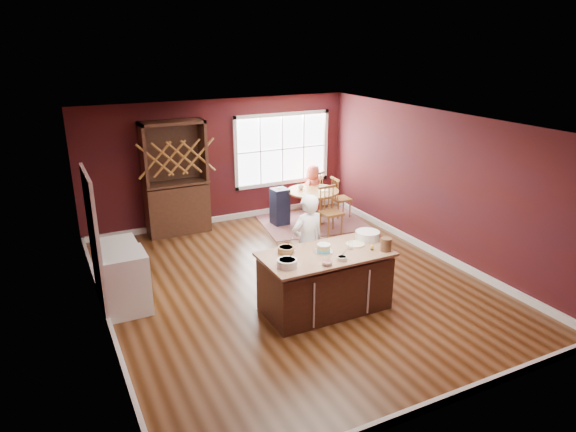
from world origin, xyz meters
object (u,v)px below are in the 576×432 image
object	(u,v)px
baker	(307,243)
layer_cake	(324,248)
chair_north	(313,191)
chair_south	(331,211)
dining_table	(313,200)
chair_east	(341,197)
high_chair	(280,206)
seated_woman	(313,190)
kitchen_island	(325,282)
toddler	(275,188)
washer	(125,283)
dryer	(118,268)
hutch	(175,178)

from	to	relation	value
baker	layer_cake	distance (m)	0.68
chair_north	chair_south	bearing A→B (deg)	49.89
dining_table	chair_east	bearing A→B (deg)	4.69
high_chair	dining_table	bearing A→B (deg)	-21.92
seated_woman	high_chair	world-z (taller)	seated_woman
chair_east	high_chair	size ratio (longest dim) A/B	1.12
kitchen_island	seated_woman	distance (m)	4.40
chair_north	toddler	world-z (taller)	chair_north
washer	dryer	xyz separation A→B (m)	(0.00, 0.64, -0.02)
kitchen_island	hutch	bearing A→B (deg)	104.87
kitchen_island	layer_cake	size ratio (longest dim) A/B	6.76
hutch	washer	distance (m)	3.41
chair_north	seated_woman	xyz separation A→B (m)	(-0.14, -0.25, 0.10)
kitchen_island	layer_cake	world-z (taller)	layer_cake
kitchen_island	chair_north	size ratio (longest dim) A/B	1.96
dining_table	chair_east	size ratio (longest dim) A/B	1.20
high_chair	dryer	distance (m)	4.11
hutch	washer	size ratio (longest dim) A/B	2.50
baker	chair_south	size ratio (longest dim) A/B	1.60
chair_south	chair_north	size ratio (longest dim) A/B	1.04
baker	high_chair	bearing A→B (deg)	-112.90
chair_south	layer_cake	bearing A→B (deg)	-124.92
dryer	baker	bearing A→B (deg)	-23.29
chair_north	dryer	world-z (taller)	chair_north
toddler	dryer	world-z (taller)	toddler
dining_table	seated_woman	size ratio (longest dim) A/B	0.96
high_chair	chair_east	bearing A→B (deg)	-9.69
hutch	washer	world-z (taller)	hutch
layer_cake	dryer	bearing A→B (deg)	145.54
seated_woman	hutch	size ratio (longest dim) A/B	0.50
chair_south	hutch	bearing A→B (deg)	149.98
chair_south	high_chair	xyz separation A→B (m)	(-0.70, 1.01, -0.08)
baker	high_chair	world-z (taller)	baker
chair_south	dryer	bearing A→B (deg)	-171.73
chair_east	high_chair	xyz separation A→B (m)	(-1.47, 0.18, -0.05)
chair_south	chair_north	bearing A→B (deg)	73.55
dining_table	chair_south	distance (m)	0.77
chair_east	dryer	world-z (taller)	chair_east
chair_north	dryer	bearing A→B (deg)	0.08
high_chair	washer	world-z (taller)	washer
chair_south	washer	world-z (taller)	chair_south
baker	seated_woman	size ratio (longest dim) A/B	1.37
chair_south	toddler	xyz separation A→B (m)	(-0.76, 1.12, 0.30)
chair_east	chair_south	distance (m)	1.13
dining_table	chair_south	size ratio (longest dim) A/B	1.12
chair_south	chair_north	xyz separation A→B (m)	(0.40, 1.51, -0.02)
seated_woman	toddler	bearing A→B (deg)	-27.88
baker	washer	distance (m)	2.85
chair_south	hutch	size ratio (longest dim) A/B	0.43
dining_table	chair_north	xyz separation A→B (m)	(0.41, 0.74, -0.04)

